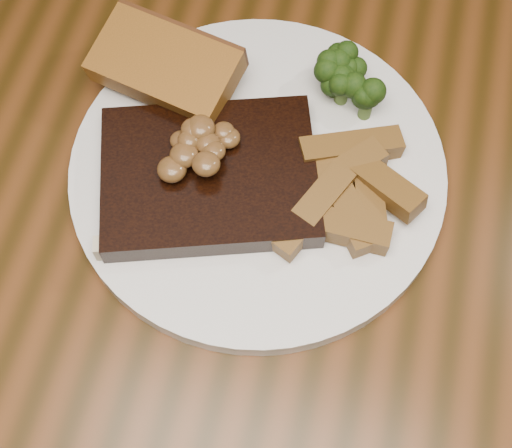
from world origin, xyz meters
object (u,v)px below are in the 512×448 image
at_px(dining_table, 276,281).
at_px(steak, 210,177).
at_px(plate, 258,172).
at_px(potato_wedges, 342,191).
at_px(garlic_bread, 168,82).

relative_size(dining_table, steak, 9.67).
height_order(plate, steak, steak).
bearing_deg(potato_wedges, plate, 170.49).
distance_m(dining_table, potato_wedges, 0.13).
bearing_deg(dining_table, steak, 156.34).
height_order(dining_table, garlic_bread, garlic_bread).
relative_size(dining_table, garlic_bread, 13.84).
bearing_deg(dining_table, potato_wedges, 44.34).
height_order(garlic_bread, potato_wedges, garlic_bread).
xyz_separation_m(plate, garlic_bread, (-0.09, 0.06, 0.02)).
height_order(dining_table, potato_wedges, potato_wedges).
bearing_deg(dining_table, garlic_bread, 138.16).
bearing_deg(potato_wedges, steak, -173.31).
bearing_deg(garlic_bread, dining_table, -28.84).
xyz_separation_m(dining_table, garlic_bread, (-0.12, 0.11, 0.12)).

